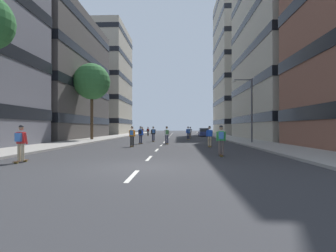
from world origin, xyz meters
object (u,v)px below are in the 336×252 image
parked_car_near (204,133)px  skater_0 (142,131)px  street_tree_mid (92,82)px  skater_9 (148,131)px  skater_2 (132,135)px  skater_7 (141,134)px  skater_5 (140,131)px  skater_6 (221,139)px  skater_3 (188,132)px  skater_10 (153,133)px  skater_1 (167,134)px  streetlamp_right (248,103)px  skater_4 (210,135)px  skater_11 (190,132)px  skater_8 (21,141)px

parked_car_near → skater_0: (-12.13, 4.47, 0.32)m
street_tree_mid → skater_9: street_tree_mid is taller
skater_2 → skater_7: same height
skater_2 → skater_5: (-3.10, 25.67, 0.00)m
skater_5 → skater_0: bearing=93.7°
skater_6 → parked_car_near: bearing=86.0°
skater_0 → skater_3: bearing=-63.6°
skater_2 → skater_10: (1.05, 8.02, 0.00)m
skater_1 → skater_6: size_ratio=1.00×
street_tree_mid → skater_10: bearing=-17.4°
skater_0 → skater_5: 4.86m
parked_car_near → skater_3: size_ratio=2.47×
skater_5 → skater_7: same height
streetlamp_right → skater_1: (-8.28, -1.24, -3.12)m
parked_car_near → skater_10: 19.60m
skater_4 → skater_7: size_ratio=1.00×
parked_car_near → skater_6: 32.96m
skater_10 → streetlamp_right: bearing=-18.1°
skater_4 → skater_3: bearing=95.9°
skater_10 → skater_11: (4.90, 12.55, -0.03)m
street_tree_mid → skater_3: (12.40, 2.39, -6.49)m
parked_car_near → skater_7: bearing=-111.0°
skater_0 → skater_10: bearing=-78.8°
parked_car_near → skater_1: (-5.89, -22.55, 0.32)m
skater_8 → skater_11: 31.91m
skater_4 → skater_8: same height
streetlamp_right → skater_11: size_ratio=3.65×
skater_11 → skater_3: bearing=-94.8°
skater_0 → skater_11: bearing=-46.8°
skater_0 → skater_3: (8.71, -17.56, 0.00)m
skater_9 → skater_1: bearing=-79.0°
skater_6 → skater_11: size_ratio=1.00×
skater_5 → skater_7: 22.16m
skater_3 → skater_6: same height
skater_2 → skater_11: bearing=73.9°
skater_1 → skater_7: (-2.65, 0.25, 0.00)m
skater_7 → skater_4: bearing=-28.9°
skater_6 → skater_7: bearing=120.5°
streetlamp_right → skater_7: bearing=-174.9°
skater_8 → skater_2: bearing=70.8°
skater_0 → skater_9: (1.40, -2.09, 0.00)m
skater_1 → skater_9: same height
street_tree_mid → skater_2: street_tree_mid is taller
skater_2 → skater_11: same height
skater_6 → skater_9: 36.25m
street_tree_mid → skater_1: 13.81m
street_tree_mid → skater_8: bearing=-79.9°
skater_1 → skater_10: (-1.78, 4.52, 0.00)m
skater_5 → skater_8: (-0.36, -35.59, 0.00)m
skater_4 → streetlamp_right: bearing=45.2°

